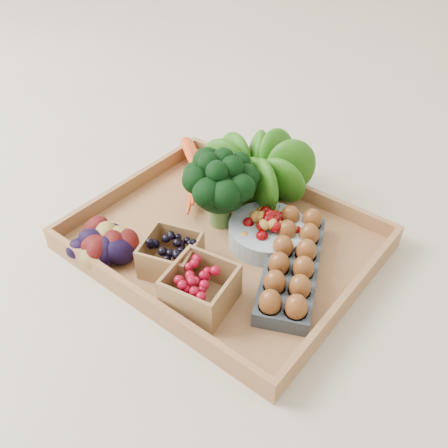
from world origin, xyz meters
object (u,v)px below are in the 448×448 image
Objects in this scene: broccoli at (221,200)px; egg_carton at (291,268)px; tray at (224,244)px; cherry_bowl at (268,233)px.

broccoli is 0.20m from egg_carton.
tray is 3.54× the size of cherry_bowl.
broccoli is 0.56× the size of egg_carton.
cherry_bowl reaches higher than tray.
tray is 0.16m from egg_carton.
broccoli is 0.12m from cherry_bowl.
tray is 0.09m from broccoli.
tray is 0.09m from cherry_bowl.
egg_carton reaches higher than tray.
egg_carton is at bearing -28.92° from cherry_bowl.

